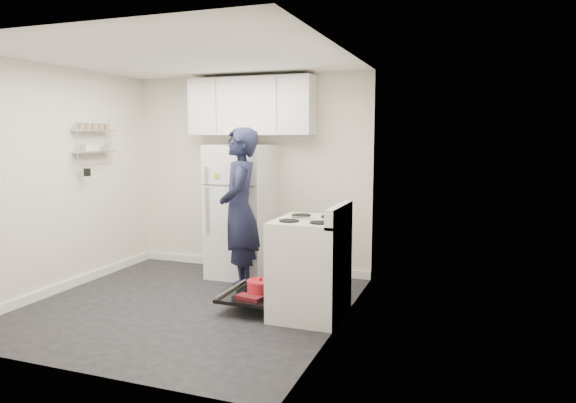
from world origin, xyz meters
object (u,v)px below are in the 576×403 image
at_px(open_oven_door, 256,291).
at_px(person, 240,211).
at_px(refrigerator, 242,210).
at_px(electric_range, 309,268).

relative_size(open_oven_door, person, 0.38).
relative_size(refrigerator, person, 0.93).
xyz_separation_m(refrigerator, person, (0.26, -0.61, 0.09)).
xyz_separation_m(open_oven_door, person, (-0.41, 0.50, 0.73)).
bearing_deg(electric_range, refrigerator, 138.10).
height_order(open_oven_door, refrigerator, refrigerator).
bearing_deg(person, electric_range, 43.61).
relative_size(open_oven_door, refrigerator, 0.41).
height_order(open_oven_door, person, person).
bearing_deg(open_oven_door, electric_range, 0.76).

